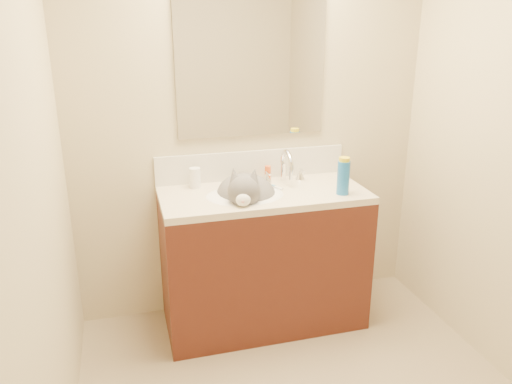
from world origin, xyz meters
TOP-DOWN VIEW (x-y plane):
  - room_shell at (0.00, 0.00)m, footprint 2.24×2.54m
  - vanity_cabinet at (0.00, 0.97)m, footprint 1.20×0.55m
  - counter_slab at (0.00, 0.97)m, footprint 1.20×0.55m
  - basin at (-0.12, 0.94)m, footprint 0.45×0.36m
  - faucet at (0.18, 1.11)m, footprint 0.28×0.20m
  - cat at (-0.11, 0.97)m, footprint 0.45×0.52m
  - backsplash at (0.00, 1.24)m, footprint 1.20×0.02m
  - mirror at (0.00, 1.24)m, footprint 0.90×0.02m
  - pill_bottle at (-0.37, 1.16)m, footprint 0.07×0.07m
  - pill_label at (-0.37, 1.16)m, footprint 0.05×0.05m
  - silver_jar at (-0.07, 1.17)m, footprint 0.06×0.06m
  - amber_bottle at (0.08, 1.17)m, footprint 0.04×0.04m
  - toothbrush at (0.08, 1.04)m, footprint 0.08×0.14m
  - toothbrush_head at (0.08, 1.04)m, footprint 0.03×0.03m
  - spray_can at (0.43, 0.82)m, footprint 0.08×0.08m
  - spray_cap at (0.43, 0.82)m, footprint 0.06×0.06m

SIDE VIEW (x-z plane):
  - vanity_cabinet at x=0.00m, z-range 0.00..0.82m
  - basin at x=-0.12m, z-range 0.72..0.86m
  - counter_slab at x=0.00m, z-range 0.82..0.86m
  - cat at x=-0.11m, z-range 0.67..1.03m
  - toothbrush at x=0.08m, z-range 0.86..0.87m
  - toothbrush_head at x=0.08m, z-range 0.86..0.87m
  - silver_jar at x=-0.07m, z-range 0.86..0.93m
  - pill_label at x=-0.37m, z-range 0.89..0.92m
  - amber_bottle at x=0.08m, z-range 0.86..0.95m
  - pill_bottle at x=-0.37m, z-range 0.86..0.98m
  - faucet at x=0.18m, z-range 0.84..1.05m
  - backsplash at x=0.00m, z-range 0.86..1.04m
  - spray_can at x=0.43m, z-range 0.86..1.05m
  - spray_cap at x=0.43m, z-range 1.04..1.08m
  - room_shell at x=0.00m, z-range 0.23..2.75m
  - mirror at x=0.00m, z-range 1.14..1.94m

